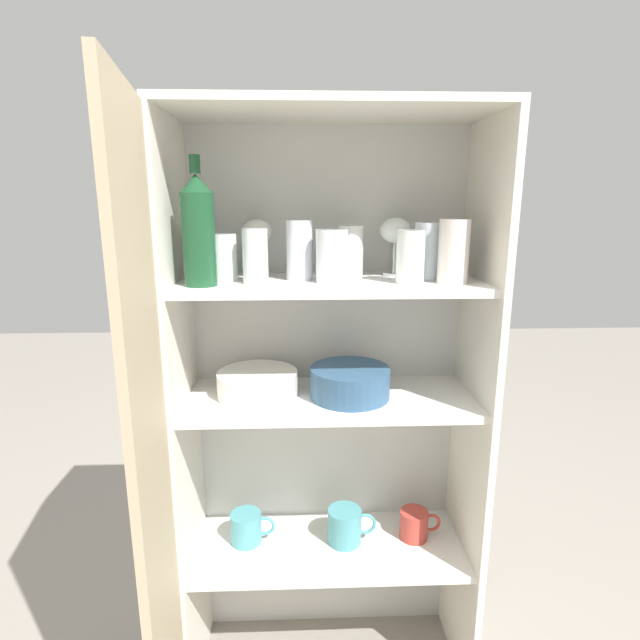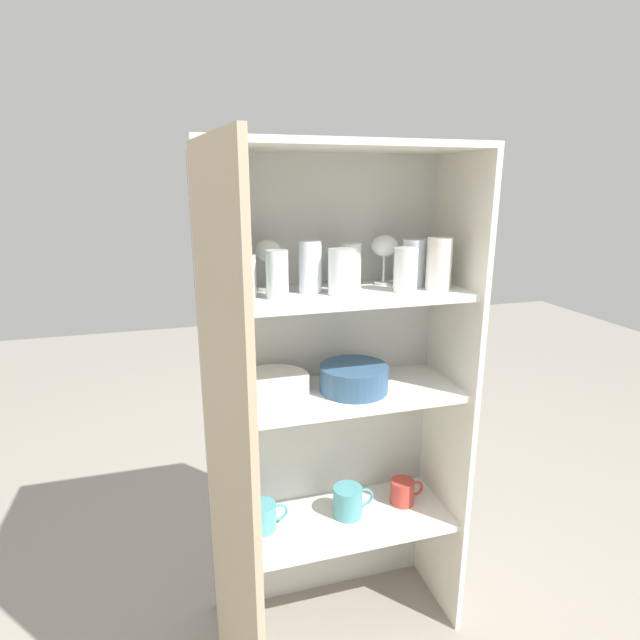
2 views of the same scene
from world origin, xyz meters
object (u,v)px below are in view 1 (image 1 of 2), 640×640
Objects in this scene: plate_stack_white at (258,383)px; mixing_bowl_large at (350,381)px; coffee_mug_primary at (247,528)px; wine_bottle at (198,230)px.

mixing_bowl_large is (0.24, -0.02, 0.01)m from plate_stack_white.
coffee_mug_primary is at bearing 174.75° from mixing_bowl_large.
plate_stack_white is at bearing 174.79° from mixing_bowl_large.
mixing_bowl_large is at bearing -5.21° from plate_stack_white.
wine_bottle is at bearing -130.77° from coffee_mug_primary.
wine_bottle is 1.41× the size of mixing_bowl_large.
wine_bottle reaches higher than plate_stack_white.
plate_stack_white is (0.11, 0.08, -0.40)m from wine_bottle.
coffee_mug_primary is (0.07, 0.08, -0.83)m from wine_bottle.
mixing_bowl_large is 0.52m from coffee_mug_primary.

